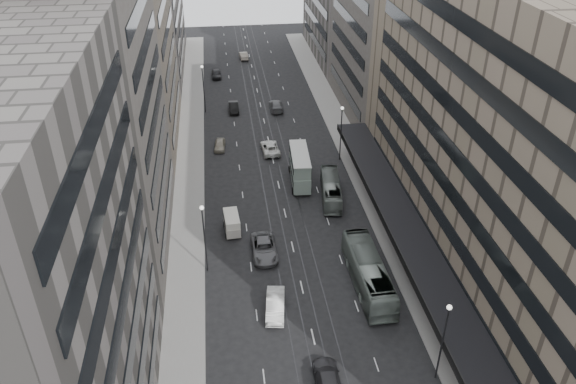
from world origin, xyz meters
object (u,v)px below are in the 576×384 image
sedan_2 (264,248)px  bus_near (368,273)px  sedan_1 (275,305)px  double_decker (300,167)px  panel_van (232,223)px  bus_far (331,189)px

sedan_2 → bus_near: bearing=-34.0°
sedan_1 → sedan_2: sedan_1 is taller
double_decker → panel_van: (-9.65, -10.43, -1.11)m
bus_near → sedan_2: size_ratio=2.08×
bus_near → sedan_1: bearing=13.9°
double_decker → sedan_1: double_decker is taller
bus_near → sedan_2: (-10.16, 6.68, -0.89)m
double_decker → sedan_1: 25.28m
bus_far → sedan_1: (-9.47, -19.97, -0.50)m
sedan_1 → sedan_2: size_ratio=0.86×
bus_near → sedan_1: (-9.93, -2.59, -0.88)m
bus_far → sedan_1: size_ratio=1.90×
bus_far → panel_van: 14.33m
panel_van → double_decker: bearing=43.4°
double_decker → sedan_2: 16.55m
bus_near → sedan_2: bearing=-34.0°
bus_far → sedan_2: bearing=55.4°
panel_van → sedan_1: bearing=-79.5°
bus_far → double_decker: bearing=-45.4°
double_decker → bus_near: bearing=-76.6°
sedan_2 → double_decker: bearing=66.9°
sedan_1 → bus_near: bearing=22.3°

